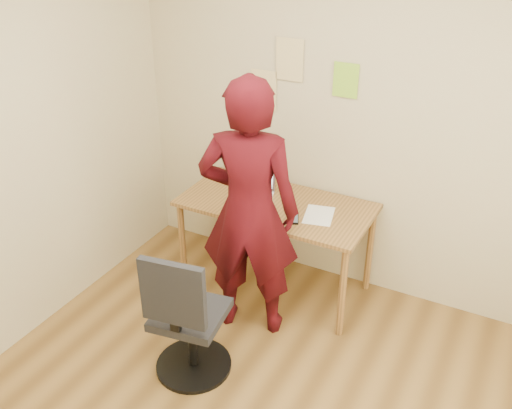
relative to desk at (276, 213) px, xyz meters
The scene contains 10 objects.
room 1.61m from the desk, 71.70° to the right, with size 3.58×3.58×2.78m.
desk is the anchor object (origin of this frame).
laptop 0.26m from the desk, 166.03° to the left, with size 0.34×0.32×0.21m.
paper_sheet 0.36m from the desk, ahead, with size 0.20×0.28×0.00m, color white.
phone 0.28m from the desk, 37.59° to the right, with size 0.12×0.15×0.01m.
wall_note_left 0.92m from the desk, 129.14° to the left, with size 0.21×0.00×0.30m, color #E8CD8A.
wall_note_mid 1.11m from the desk, 103.72° to the left, with size 0.21×0.00×0.30m, color #E8CD8A.
wall_note_right 1.08m from the desk, 46.71° to the left, with size 0.18×0.00×0.24m, color #99DC31.
office_chair 1.14m from the desk, 93.59° to the right, with size 0.49×0.50×0.95m.
person 0.54m from the desk, 86.51° to the right, with size 0.67×0.44×1.83m, color #3D080D.
Camera 1 is at (1.12, -1.93, 2.73)m, focal length 40.00 mm.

